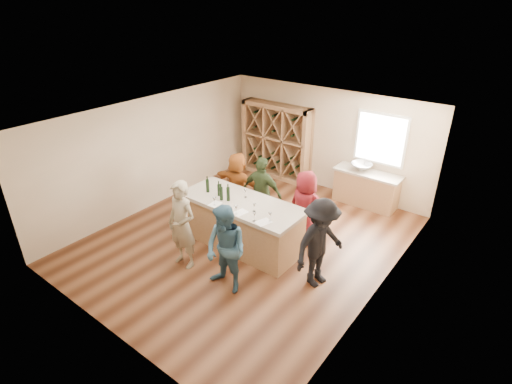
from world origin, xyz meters
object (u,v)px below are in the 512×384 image
Objects in this scene: person_near_left at (182,225)px; person_near_right at (226,250)px; wine_bottle_d at (221,194)px; person_far_mid at (262,193)px; wine_bottle_e at (228,194)px; person_server at (320,243)px; wine_bottle_a at (208,186)px; person_far_left at (238,184)px; wine_rack at (276,141)px; tasting_counter_base at (242,225)px; wine_bottle_c at (219,190)px; person_far_right at (305,208)px; sink at (361,167)px.

person_near_right is at bearing -2.45° from person_near_left.
person_far_mid is (0.22, 1.14, -0.36)m from wine_bottle_d.
person_server is at bearing 0.30° from wine_bottle_e.
wine_bottle_a is at bearing 50.58° from person_far_mid.
person_near_right reaches higher than person_far_left.
wine_rack is at bearing 100.58° from wine_bottle_a.
wine_rack is at bearing 109.67° from wine_bottle_e.
wine_bottle_e is (-0.24, -0.14, 0.73)m from tasting_counter_base.
wine_bottle_c is 0.14× the size of person_near_left.
wine_rack is 3.86m from tasting_counter_base.
wine_rack is 7.45× the size of wine_bottle_a.
person_far_right is (1.47, 2.20, -0.08)m from person_near_left.
person_near_left is at bearing -109.46° from sink.
wine_bottle_e is 1.52m from person_near_right.
wine_bottle_a is 1.24m from person_near_left.
tasting_counter_base is 1.45× the size of person_server.
person_far_left is at bearing 5.21° from person_far_right.
wine_bottle_e is (0.31, -0.05, 0.02)m from wine_bottle_c.
person_far_left is at bearing 101.95° from person_near_left.
person_far_mid is (0.09, 1.07, -0.37)m from wine_bottle_e.
person_near_right is (1.07, -1.09, -0.36)m from wine_bottle_d.
person_near_left reaches higher than person_near_right.
person_near_right is at bearing 91.01° from person_far_right.
wine_bottle_a is 0.18× the size of person_far_right.
person_near_left is 2.65m from person_far_right.
person_server reaches higher than person_far_left.
wine_bottle_a reaches higher than sink.
wine_bottle_a is at bearing 168.40° from wine_bottle_d.
tasting_counter_base is 1.41m from person_far_right.
tasting_counter_base is (1.54, -3.49, -0.60)m from wine_rack.
person_near_left is at bearing -71.67° from wine_bottle_a.
person_far_mid reaches higher than tasting_counter_base.
person_near_left is (-1.65, -4.67, -0.09)m from sink.
sink is 0.21× the size of tasting_counter_base.
tasting_counter_base is (-1.16, -3.42, -0.51)m from sink.
person_near_left reaches higher than person_far_mid.
wine_bottle_e is at bearing 50.27° from person_far_right.
person_far_mid is (-0.84, 2.22, 0.00)m from person_near_right.
sink is 0.31× the size of person_far_mid.
wine_bottle_d is at bearing -154.95° from wine_bottle_e.
person_near_right is 1.02× the size of person_far_right.
person_far_right is (1.53, 1.04, -0.37)m from wine_bottle_c.
wine_bottle_a is 0.16× the size of person_server.
person_near_left is at bearing 128.49° from person_server.
person_far_mid is at bearing 55.47° from wine_bottle_a.
person_far_mid reaches higher than sink.
person_server is at bearing -45.98° from wine_rack.
wine_bottle_c is 0.21m from wine_bottle_d.
person_server is 1.12× the size of person_far_left.
sink is 3.95m from wine_bottle_d.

